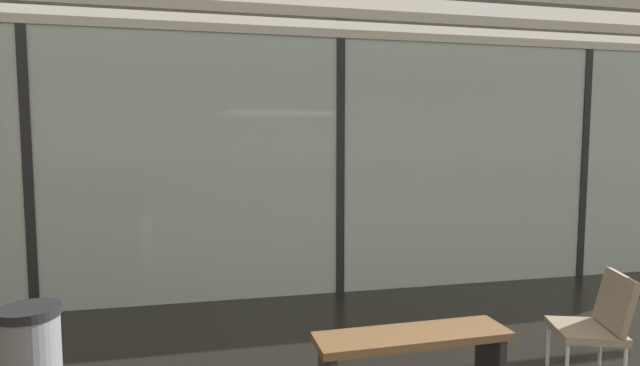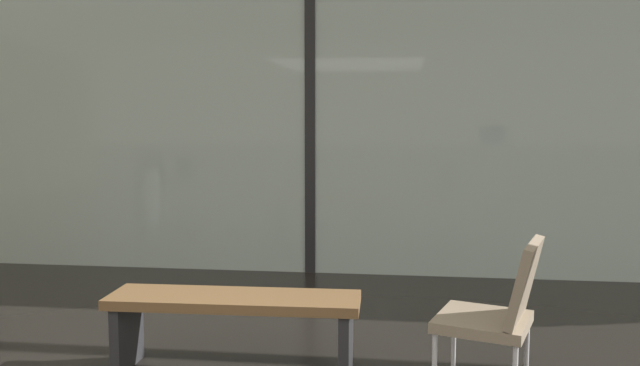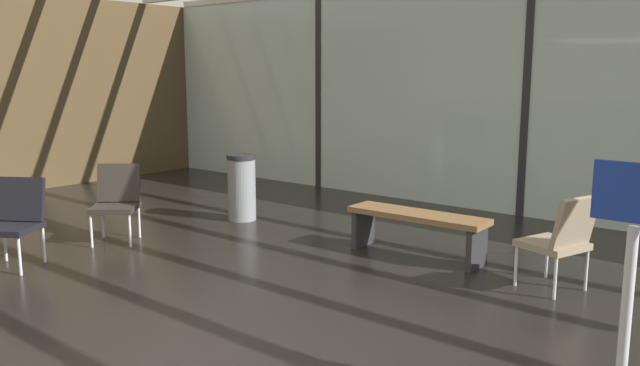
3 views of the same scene
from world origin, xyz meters
name	(u,v)px [view 1 (image 1 of 3)]	position (x,y,z in m)	size (l,w,h in m)	color
glass_curtain_wall	(339,168)	(0.00, 5.20, 1.57)	(14.00, 0.08, 3.15)	#A3B7B2
window_mullion_0	(29,172)	(-3.50, 5.20, 1.57)	(0.10, 0.12, 3.15)	black
window_mullion_1	(339,168)	(0.00, 5.20, 1.57)	(0.10, 0.12, 3.15)	black
window_mullion_2	(582,165)	(3.50, 5.20, 1.57)	(0.10, 0.12, 3.15)	black
parked_airplane	(253,144)	(-0.54, 11.24, 1.82)	(12.73, 3.64, 3.64)	#B2BCD6
lounge_chair_3	(598,320)	(1.42, 2.50, 0.49)	(0.65, 0.62, 0.87)	#7F705B
waiting_bench	(412,346)	(-0.10, 2.64, 0.36)	(1.51, 0.44, 0.47)	brown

